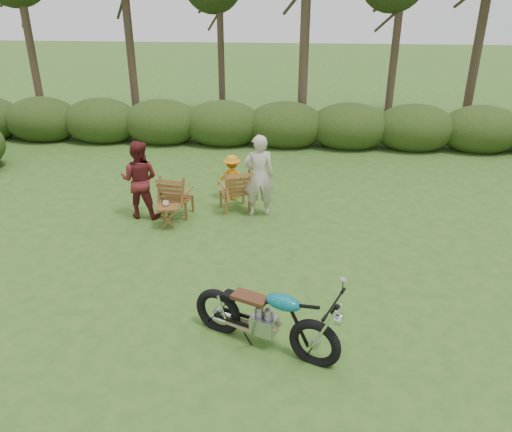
# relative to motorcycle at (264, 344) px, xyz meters

# --- Properties ---
(ground) EXTENTS (80.00, 80.00, 0.00)m
(ground) POSITION_rel_motorcycle_xyz_m (-0.05, 0.85, 0.00)
(ground) COLOR #2B501A
(ground) RESTS_ON ground
(tree_line) EXTENTS (22.52, 11.62, 8.14)m
(tree_line) POSITION_rel_motorcycle_xyz_m (0.45, 10.59, 3.81)
(tree_line) COLOR #382A1E
(tree_line) RESTS_ON ground
(motorcycle) EXTENTS (2.29, 1.59, 1.22)m
(motorcycle) POSITION_rel_motorcycle_xyz_m (0.00, 0.00, 0.00)
(motorcycle) COLOR #0DA3B2
(motorcycle) RESTS_ON ground
(lawn_chair_right) EXTENTS (0.90, 0.90, 1.00)m
(lawn_chair_right) POSITION_rel_motorcycle_xyz_m (-1.02, 4.68, 0.00)
(lawn_chair_right) COLOR brown
(lawn_chair_right) RESTS_ON ground
(lawn_chair_left) EXTENTS (0.75, 0.75, 0.98)m
(lawn_chair_left) POSITION_rel_motorcycle_xyz_m (-2.23, 4.24, 0.00)
(lawn_chair_left) COLOR brown
(lawn_chair_left) RESTS_ON ground
(side_table) EXTENTS (0.53, 0.47, 0.49)m
(side_table) POSITION_rel_motorcycle_xyz_m (-2.29, 3.60, 0.24)
(side_table) COLOR #5F3117
(side_table) RESTS_ON ground
(cup) EXTENTS (0.14, 0.14, 0.10)m
(cup) POSITION_rel_motorcycle_xyz_m (-2.33, 3.64, 0.54)
(cup) COLOR beige
(cup) RESTS_ON side_table
(adult_a) EXTENTS (0.74, 0.56, 1.83)m
(adult_a) POSITION_rel_motorcycle_xyz_m (-0.45, 4.44, 0.00)
(adult_a) COLOR #BBAB9A
(adult_a) RESTS_ON ground
(adult_b) EXTENTS (0.86, 0.69, 1.72)m
(adult_b) POSITION_rel_motorcycle_xyz_m (-3.01, 4.13, 0.00)
(adult_b) COLOR maroon
(adult_b) RESTS_ON ground
(child) EXTENTS (0.74, 0.45, 1.10)m
(child) POSITION_rel_motorcycle_xyz_m (-1.14, 5.24, 0.00)
(child) COLOR orange
(child) RESTS_ON ground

